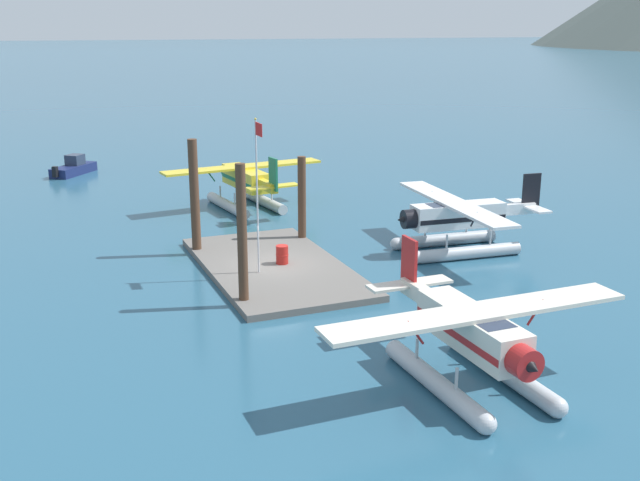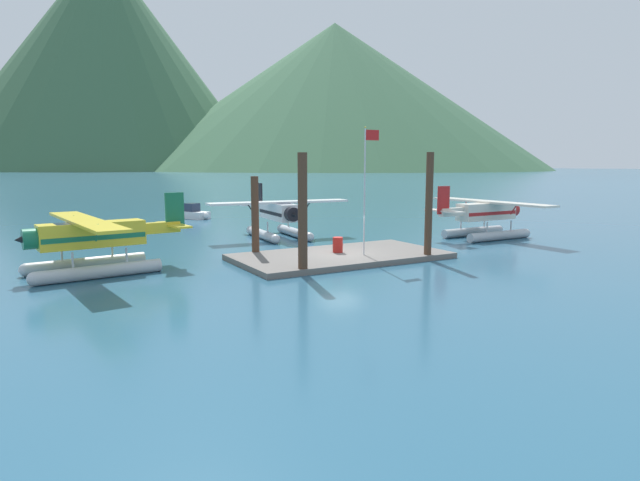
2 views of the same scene
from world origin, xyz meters
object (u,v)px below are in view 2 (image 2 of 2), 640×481
(flagpole, at_px, (366,177))
(seaplane_white_bow_centre, at_px, (278,216))
(boat_white_open_north, at_px, (191,213))
(fuel_drum, at_px, (338,245))
(seaplane_cream_stbd_fwd, at_px, (486,216))
(seaplane_yellow_port_fwd, at_px, (92,242))

(flagpole, height_order, seaplane_white_bow_centre, flagpole)
(seaplane_white_bow_centre, relative_size, boat_white_open_north, 2.34)
(boat_white_open_north, bearing_deg, fuel_drum, -87.88)
(seaplane_cream_stbd_fwd, relative_size, boat_white_open_north, 2.32)
(seaplane_yellow_port_fwd, height_order, boat_white_open_north, seaplane_yellow_port_fwd)
(flagpole, relative_size, seaplane_yellow_port_fwd, 0.67)
(seaplane_yellow_port_fwd, distance_m, seaplane_cream_stbd_fwd, 26.35)
(fuel_drum, height_order, boat_white_open_north, boat_white_open_north)
(flagpole, distance_m, seaplane_white_bow_centre, 11.04)
(flagpole, bearing_deg, seaplane_cream_stbd_fwd, 13.54)
(seaplane_cream_stbd_fwd, height_order, boat_white_open_north, seaplane_cream_stbd_fwd)
(flagpole, distance_m, seaplane_yellow_port_fwd, 14.43)
(seaplane_yellow_port_fwd, xyz_separation_m, boat_white_open_north, (11.77, 24.14, -1.09))
(flagpole, relative_size, fuel_drum, 7.99)
(fuel_drum, xyz_separation_m, seaplane_white_bow_centre, (0.59, 9.19, 0.84))
(seaplane_cream_stbd_fwd, bearing_deg, seaplane_white_bow_centre, 149.83)
(fuel_drum, relative_size, boat_white_open_north, 0.20)
(fuel_drum, relative_size, seaplane_white_bow_centre, 0.08)
(seaplane_cream_stbd_fwd, xyz_separation_m, seaplane_white_bow_centre, (-13.01, 7.56, 0.00))
(flagpole, bearing_deg, seaplane_yellow_port_fwd, 165.96)
(seaplane_white_bow_centre, xyz_separation_m, boat_white_open_north, (-1.56, 16.96, -1.09))
(boat_white_open_north, bearing_deg, seaplane_white_bow_centre, -84.73)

